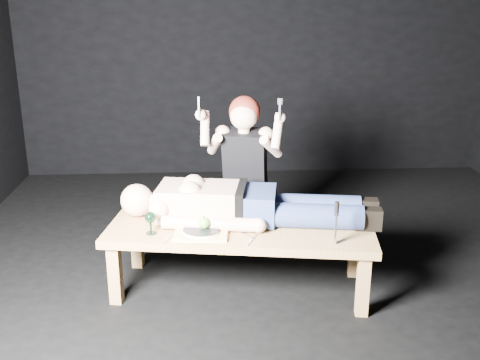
% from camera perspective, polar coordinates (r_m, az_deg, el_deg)
% --- Properties ---
extents(ground, '(5.00, 5.00, 0.00)m').
position_cam_1_polar(ground, '(4.04, 4.54, -9.52)').
color(ground, black).
rests_on(ground, ground).
extents(back_wall, '(5.00, 0.00, 5.00)m').
position_cam_1_polar(back_wall, '(6.08, 1.61, 14.56)').
color(back_wall, black).
rests_on(back_wall, ground).
extents(table, '(1.79, 0.90, 0.45)m').
position_cam_1_polar(table, '(3.76, 0.05, -7.87)').
color(table, '#A7834E').
rests_on(table, ground).
extents(lying_man, '(1.90, 0.84, 0.28)m').
position_cam_1_polar(lying_man, '(3.71, 1.07, -2.05)').
color(lying_man, beige).
rests_on(lying_man, table).
extents(kneeling_woman, '(0.82, 0.88, 1.25)m').
position_cam_1_polar(kneeling_woman, '(4.19, 0.66, 0.77)').
color(kneeling_woman, black).
rests_on(kneeling_woman, ground).
extents(serving_tray, '(0.35, 0.27, 0.02)m').
position_cam_1_polar(serving_tray, '(3.54, -3.96, -5.40)').
color(serving_tray, tan).
rests_on(serving_tray, table).
extents(plate, '(0.24, 0.24, 0.02)m').
position_cam_1_polar(plate, '(3.54, -3.97, -5.13)').
color(plate, white).
rests_on(plate, serving_tray).
extents(apple, '(0.07, 0.07, 0.07)m').
position_cam_1_polar(apple, '(3.53, -3.64, -4.39)').
color(apple, '#58941F').
rests_on(apple, plate).
extents(goblet, '(0.08, 0.08, 0.15)m').
position_cam_1_polar(goblet, '(3.57, -9.05, -4.32)').
color(goblet, black).
rests_on(goblet, table).
extents(fork_flat, '(0.08, 0.17, 0.01)m').
position_cam_1_polar(fork_flat, '(3.53, -7.18, -5.74)').
color(fork_flat, '#B2B2B7').
rests_on(fork_flat, table).
extents(knife_flat, '(0.09, 0.17, 0.01)m').
position_cam_1_polar(knife_flat, '(3.46, 1.17, -6.06)').
color(knife_flat, '#B2B2B7').
rests_on(knife_flat, table).
extents(spoon_flat, '(0.13, 0.15, 0.01)m').
position_cam_1_polar(spoon_flat, '(3.54, 0.33, -5.48)').
color(spoon_flat, '#B2B2B7').
rests_on(spoon_flat, table).
extents(carving_knife, '(0.04, 0.04, 0.27)m').
position_cam_1_polar(carving_knife, '(3.41, 9.69, -4.32)').
color(carving_knife, '#B2B2B7').
rests_on(carving_knife, table).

